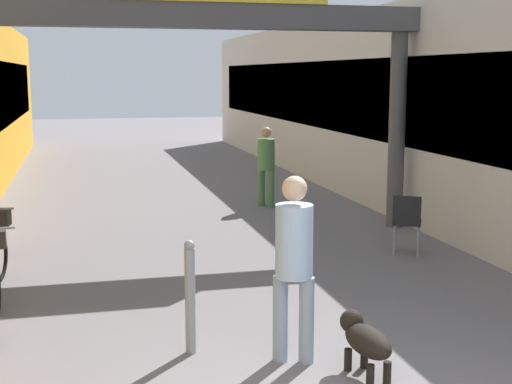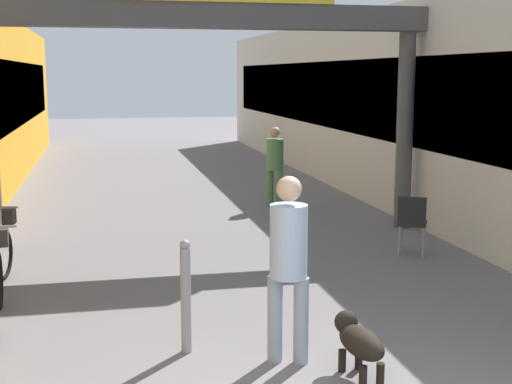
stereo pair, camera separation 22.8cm
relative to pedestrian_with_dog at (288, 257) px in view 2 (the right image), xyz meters
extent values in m
cube|color=beige|center=(5.19, 8.74, 0.95)|extent=(3.00, 26.00, 3.89)
cube|color=black|center=(3.71, 8.74, 1.15)|extent=(0.04, 23.40, 1.56)
cylinder|color=#4C4C4F|center=(3.44, 5.25, 0.67)|extent=(0.28, 0.28, 3.32)
cube|color=#4C4C4F|center=(0.09, 5.25, 2.52)|extent=(7.40, 0.44, 0.39)
cylinder|color=#8C9EB2|center=(-0.11, 0.05, -0.59)|extent=(0.18, 0.18, 0.81)
cylinder|color=#8C9EB2|center=(0.11, -0.05, -0.59)|extent=(0.18, 0.18, 0.81)
cylinder|color=#A5BFE0|center=(0.00, 0.00, 0.15)|extent=(0.45, 0.45, 0.67)
sphere|color=beige|center=(0.00, 0.00, 0.62)|extent=(0.30, 0.30, 0.23)
cylinder|color=#4C7F47|center=(1.68, 7.72, -0.62)|extent=(0.20, 0.20, 0.74)
cylinder|color=#4C7F47|center=(1.83, 7.53, -0.62)|extent=(0.20, 0.20, 0.74)
cylinder|color=#4C7F47|center=(1.75, 7.63, 0.05)|extent=(0.48, 0.48, 0.61)
sphere|color=tan|center=(1.75, 7.63, 0.49)|extent=(0.29, 0.29, 0.21)
ellipsoid|color=black|center=(0.53, -0.49, -0.67)|extent=(0.37, 0.66, 0.25)
sphere|color=black|center=(0.49, -0.21, -0.58)|extent=(0.24, 0.24, 0.21)
sphere|color=white|center=(0.50, -0.30, -0.68)|extent=(0.17, 0.17, 0.15)
cylinder|color=black|center=(0.42, -0.31, -0.89)|extent=(0.08, 0.08, 0.20)
cylinder|color=black|center=(0.58, -0.29, -0.89)|extent=(0.08, 0.08, 0.20)
cylinder|color=black|center=(0.47, -0.69, -0.89)|extent=(0.08, 0.08, 0.20)
cylinder|color=black|center=(0.64, -0.66, -0.89)|extent=(0.08, 0.08, 0.20)
torus|color=black|center=(-2.89, 3.38, -0.66)|extent=(0.16, 0.67, 0.67)
cylinder|color=beige|center=(-2.90, 3.32, -0.28)|extent=(0.04, 0.04, 0.46)
cylinder|color=gray|center=(-2.90, 3.32, -0.04)|extent=(0.46, 0.10, 0.03)
cube|color=#332D28|center=(-2.86, 3.52, -0.20)|extent=(0.27, 0.24, 0.20)
cylinder|color=gray|center=(-0.88, 0.44, -0.48)|extent=(0.10, 0.10, 1.02)
sphere|color=gray|center=(-0.88, 0.44, 0.06)|extent=(0.10, 0.10, 0.10)
cylinder|color=gray|center=(2.72, 3.66, -0.77)|extent=(0.04, 0.04, 0.45)
cylinder|color=gray|center=(3.02, 3.50, -0.77)|extent=(0.04, 0.04, 0.45)
cylinder|color=gray|center=(2.56, 3.37, -0.77)|extent=(0.04, 0.04, 0.45)
cylinder|color=gray|center=(2.86, 3.20, -0.77)|extent=(0.04, 0.04, 0.45)
cube|color=black|center=(2.79, 3.43, -0.52)|extent=(0.54, 0.54, 0.04)
cube|color=black|center=(2.70, 3.27, -0.30)|extent=(0.37, 0.23, 0.40)
camera|label=1|loc=(-1.84, -5.97, 1.63)|focal=50.00mm
camera|label=2|loc=(-1.62, -6.02, 1.63)|focal=50.00mm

